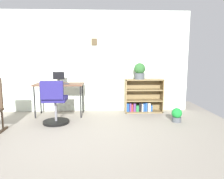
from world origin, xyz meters
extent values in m
plane|color=gray|center=(0.00, 0.00, 0.00)|extent=(6.24, 6.24, 0.00)
cube|color=silver|center=(0.00, 2.15, 1.20)|extent=(5.20, 0.10, 2.41)
cube|color=#483B25|center=(0.31, 2.09, 1.68)|extent=(0.14, 0.02, 0.16)
cube|color=brown|center=(-0.47, 1.70, 0.72)|extent=(1.07, 0.52, 0.03)
cylinder|color=black|center=(-0.97, 1.48, 0.35)|extent=(0.03, 0.03, 0.70)
cylinder|color=black|center=(0.02, 1.48, 0.35)|extent=(0.03, 0.03, 0.70)
cylinder|color=black|center=(-0.97, 1.92, 0.35)|extent=(0.03, 0.03, 0.70)
cylinder|color=black|center=(0.02, 1.92, 0.35)|extent=(0.03, 0.03, 0.70)
cylinder|color=#262628|center=(-0.49, 1.77, 0.74)|extent=(0.17, 0.17, 0.01)
cylinder|color=#262628|center=(-0.49, 1.77, 0.78)|extent=(0.03, 0.03, 0.08)
cube|color=black|center=(-0.49, 1.76, 0.91)|extent=(0.25, 0.02, 0.17)
cube|color=#2C2930|center=(-0.44, 1.61, 0.74)|extent=(0.39, 0.13, 0.02)
cylinder|color=black|center=(-0.44, 1.12, 0.03)|extent=(0.52, 0.52, 0.05)
cylinder|color=slate|center=(-0.44, 1.12, 0.25)|extent=(0.05, 0.05, 0.41)
cube|color=navy|center=(-0.44, 1.12, 0.50)|extent=(0.44, 0.44, 0.08)
cube|color=navy|center=(-0.44, 0.87, 0.71)|extent=(0.42, 0.07, 0.34)
cylinder|color=#443223|center=(-1.29, 0.69, 0.21)|extent=(0.03, 0.03, 0.34)
cube|color=olive|center=(1.05, 1.92, 0.40)|extent=(0.02, 0.30, 0.80)
cube|color=olive|center=(1.93, 1.92, 0.40)|extent=(0.02, 0.30, 0.80)
cube|color=olive|center=(1.49, 1.92, 0.79)|extent=(0.90, 0.30, 0.02)
cube|color=olive|center=(1.49, 1.92, 0.01)|extent=(0.90, 0.30, 0.02)
cube|color=olive|center=(1.49, 2.06, 0.40)|extent=(0.90, 0.02, 0.80)
cube|color=olive|center=(1.49, 1.92, 0.29)|extent=(0.86, 0.28, 0.02)
cube|color=olive|center=(1.49, 1.92, 0.55)|extent=(0.86, 0.28, 0.02)
cube|color=#1E478C|center=(1.10, 1.91, 0.12)|extent=(0.07, 0.10, 0.20)
cube|color=#593372|center=(1.17, 1.91, 0.12)|extent=(0.04, 0.13, 0.20)
cube|color=#B22D28|center=(1.21, 1.91, 0.11)|extent=(0.04, 0.10, 0.17)
cube|color=#593372|center=(1.27, 1.91, 0.12)|extent=(0.05, 0.10, 0.19)
cube|color=#237238|center=(1.34, 1.91, 0.10)|extent=(0.07, 0.12, 0.14)
cube|color=black|center=(1.40, 1.91, 0.13)|extent=(0.05, 0.12, 0.20)
cube|color=beige|center=(1.46, 1.91, 0.11)|extent=(0.03, 0.13, 0.18)
cube|color=#1E478C|center=(1.50, 1.91, 0.12)|extent=(0.04, 0.11, 0.20)
cube|color=#1E478C|center=(1.55, 1.91, 0.13)|extent=(0.05, 0.11, 0.21)
cube|color=beige|center=(1.62, 1.91, 0.12)|extent=(0.06, 0.11, 0.20)
cube|color=#1E478C|center=(1.68, 1.91, 0.10)|extent=(0.05, 0.10, 0.14)
cylinder|color=#474C51|center=(1.38, 1.90, 0.88)|extent=(0.24, 0.24, 0.14)
sphere|color=#2B5D2B|center=(1.38, 1.90, 1.05)|extent=(0.26, 0.26, 0.26)
cylinder|color=#474C51|center=(2.02, 1.10, 0.05)|extent=(0.18, 0.18, 0.10)
sphere|color=#1A8730|center=(2.02, 1.10, 0.19)|extent=(0.21, 0.21, 0.21)
camera|label=1|loc=(0.51, -3.01, 1.30)|focal=33.63mm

